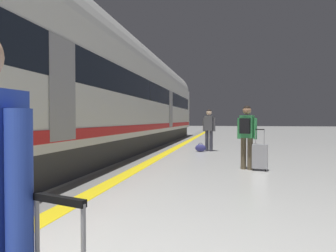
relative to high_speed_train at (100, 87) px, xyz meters
name	(u,v)px	position (x,y,z in m)	size (l,w,h in m)	color
safety_line_strip	(162,155)	(2.25, 0.35, -2.50)	(0.36, 80.00, 0.01)	yellow
tactile_edge_band	(151,155)	(1.85, 0.35, -2.50)	(0.76, 80.00, 0.01)	slate
high_speed_train	(100,87)	(0.00, 0.00, 0.00)	(2.94, 31.44, 4.97)	#38383D
passenger_near	(247,132)	(5.09, -2.11, -1.51)	(0.49, 0.40, 1.68)	brown
suitcase_near	(260,156)	(5.42, -2.21, -2.13)	(0.41, 0.30, 1.07)	#9E9EA3
passenger_mid	(209,127)	(3.84, 2.14, -1.50)	(0.52, 0.30, 1.73)	#383842
duffel_bag_mid	(201,148)	(3.52, 1.87, -2.35)	(0.44, 0.26, 0.36)	navy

